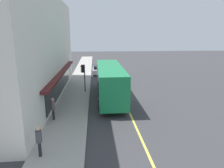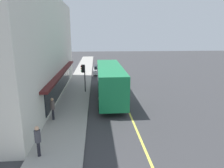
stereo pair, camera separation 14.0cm
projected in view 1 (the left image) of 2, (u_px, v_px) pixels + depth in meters
name	position (u px, v px, depth m)	size (l,w,h in m)	color
ground	(122.00, 95.00, 22.90)	(120.00, 120.00, 0.00)	#38383A
sidewalk	(75.00, 96.00, 22.45)	(80.00, 3.15, 0.15)	#9E9B93
lane_centre_stripe	(122.00, 95.00, 22.90)	(36.00, 0.16, 0.01)	#D8D14C
storefront_building	(9.00, 48.00, 20.71)	(23.45, 10.41, 10.71)	silver
bus	(110.00, 80.00, 21.37)	(11.14, 2.63, 3.50)	#197F47
traffic_light	(83.00, 72.00, 23.26)	(0.30, 0.52, 3.20)	#2D2D33
car_white	(98.00, 70.00, 34.99)	(4.32, 1.90, 1.52)	white
pedestrian_by_curb	(39.00, 138.00, 10.98)	(0.34, 0.34, 1.80)	black
pedestrian_mid_block	(53.00, 107.00, 15.78)	(0.34, 0.34, 1.80)	black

